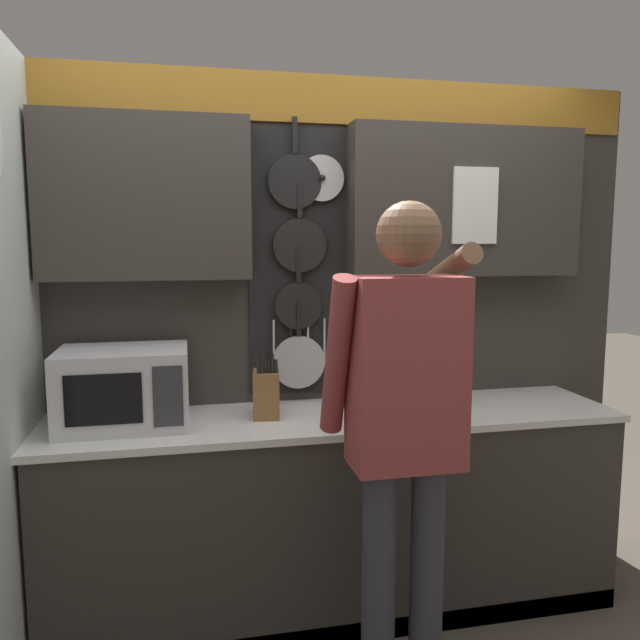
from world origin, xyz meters
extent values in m
plane|color=brown|center=(0.00, 0.00, 0.00)|extent=(14.00, 14.00, 0.00)
cube|color=#38332D|center=(0.00, 0.00, 0.43)|extent=(2.45, 0.55, 0.87)
cube|color=white|center=(0.00, 0.00, 0.88)|extent=(2.48, 0.58, 0.03)
cube|color=black|center=(0.00, -0.25, 0.04)|extent=(2.45, 0.06, 0.09)
cube|color=#38332D|center=(0.00, 0.30, 1.19)|extent=(3.05, 0.04, 2.39)
cube|color=#99661E|center=(0.00, 0.27, 2.28)|extent=(3.01, 0.02, 0.21)
cube|color=#38332D|center=(-0.79, 0.20, 1.83)|extent=(0.88, 0.16, 0.69)
cube|color=#38332D|center=(0.67, 0.20, 1.83)|extent=(1.12, 0.16, 0.69)
cube|color=black|center=(-0.12, 0.27, 1.54)|extent=(0.45, 0.01, 1.21)
cylinder|color=black|center=(-0.14, 0.24, 1.91)|extent=(0.24, 0.02, 0.24)
cube|color=black|center=(-0.14, 0.24, 2.11)|extent=(0.02, 0.02, 0.16)
cylinder|color=black|center=(-0.12, 0.24, 1.63)|extent=(0.25, 0.02, 0.25)
cube|color=black|center=(-0.12, 0.24, 1.83)|extent=(0.02, 0.02, 0.16)
cylinder|color=black|center=(-0.12, 0.24, 1.35)|extent=(0.22, 0.02, 0.22)
cube|color=black|center=(-0.12, 0.24, 1.54)|extent=(0.02, 0.02, 0.16)
cylinder|color=#B7B7BC|center=(-0.12, 0.24, 1.09)|extent=(0.25, 0.02, 0.25)
cube|color=black|center=(-0.12, 0.24, 1.29)|extent=(0.02, 0.02, 0.16)
cylinder|color=silver|center=(-0.01, 0.24, 1.93)|extent=(0.21, 0.01, 0.21)
sphere|color=black|center=(-0.01, 0.22, 1.93)|extent=(0.03, 0.03, 0.03)
cylinder|color=silver|center=(-0.24, 0.24, 1.19)|extent=(0.01, 0.01, 0.19)
ellipsoid|color=silver|center=(-0.24, 0.24, 1.08)|extent=(0.05, 0.01, 0.05)
cylinder|color=black|center=(-0.16, 0.24, 1.18)|extent=(0.01, 0.01, 0.21)
ellipsoid|color=black|center=(-0.16, 0.24, 1.06)|extent=(0.05, 0.01, 0.05)
cylinder|color=silver|center=(-0.08, 0.24, 1.18)|extent=(0.01, 0.01, 0.22)
ellipsoid|color=silver|center=(-0.08, 0.24, 1.05)|extent=(0.04, 0.01, 0.04)
cylinder|color=silver|center=(0.00, 0.24, 1.19)|extent=(0.01, 0.01, 0.20)
ellipsoid|color=silver|center=(0.00, 0.24, 1.08)|extent=(0.04, 0.01, 0.04)
cube|color=white|center=(0.67, 0.11, 1.81)|extent=(0.22, 0.02, 0.35)
cube|color=silver|center=(-0.89, 0.03, 1.06)|extent=(0.51, 0.38, 0.32)
cube|color=black|center=(-0.94, -0.17, 1.06)|extent=(0.28, 0.01, 0.20)
cube|color=#333338|center=(-0.71, -0.17, 1.06)|extent=(0.11, 0.01, 0.24)
cube|color=brown|center=(-0.30, 0.03, 1.00)|extent=(0.13, 0.16, 0.20)
cylinder|color=black|center=(-0.34, -0.01, 1.13)|extent=(0.02, 0.03, 0.07)
cylinder|color=black|center=(-0.32, -0.01, 1.14)|extent=(0.02, 0.04, 0.08)
cylinder|color=black|center=(-0.31, -0.01, 1.12)|extent=(0.02, 0.03, 0.05)
cylinder|color=black|center=(-0.30, -0.01, 1.12)|extent=(0.02, 0.03, 0.06)
cylinder|color=black|center=(-0.28, -0.01, 1.14)|extent=(0.02, 0.04, 0.08)
cylinder|color=black|center=(-0.27, -0.01, 1.12)|extent=(0.02, 0.03, 0.06)
cylinder|color=white|center=(0.47, 0.03, 0.97)|extent=(0.12, 0.12, 0.14)
cylinder|color=tan|center=(0.47, 0.03, 1.05)|extent=(0.04, 0.03, 0.19)
cylinder|color=tan|center=(0.45, 0.02, 1.09)|extent=(0.06, 0.02, 0.26)
cylinder|color=tan|center=(0.49, 0.02, 1.10)|extent=(0.06, 0.05, 0.29)
cylinder|color=black|center=(0.45, 0.00, 1.05)|extent=(0.05, 0.01, 0.19)
cylinder|color=silver|center=(0.48, 0.02, 1.08)|extent=(0.03, 0.04, 0.25)
cylinder|color=silver|center=(0.48, 0.03, 1.07)|extent=(0.03, 0.05, 0.22)
cylinder|color=red|center=(0.47, 0.03, 1.10)|extent=(0.05, 0.07, 0.29)
cylinder|color=silver|center=(0.45, 0.03, 1.08)|extent=(0.04, 0.06, 0.25)
cylinder|color=#383842|center=(0.01, -0.59, 0.44)|extent=(0.12, 0.12, 0.87)
cylinder|color=#383842|center=(0.19, -0.59, 0.44)|extent=(0.12, 0.12, 0.87)
cube|color=#993D3D|center=(0.10, -0.59, 1.20)|extent=(0.38, 0.22, 0.66)
sphere|color=brown|center=(0.10, -0.59, 1.67)|extent=(0.22, 0.22, 0.22)
cylinder|color=#993D3D|center=(-0.13, -0.55, 1.26)|extent=(0.08, 0.27, 0.58)
cylinder|color=brown|center=(0.33, -0.32, 1.51)|extent=(0.08, 0.58, 0.27)
camera|label=1|loc=(-0.63, -2.57, 1.65)|focal=35.00mm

